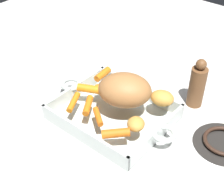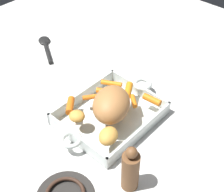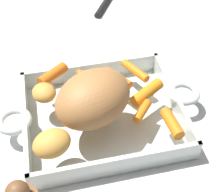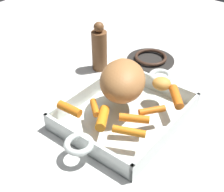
% 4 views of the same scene
% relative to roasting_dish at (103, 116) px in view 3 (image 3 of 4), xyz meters
% --- Properties ---
extents(ground_plane, '(1.85, 1.85, 0.00)m').
position_rel_roasting_dish_xyz_m(ground_plane, '(0.00, 0.00, -0.02)').
color(ground_plane, silver).
extents(roasting_dish, '(0.39, 0.25, 0.05)m').
position_rel_roasting_dish_xyz_m(roasting_dish, '(0.00, 0.00, 0.00)').
color(roasting_dish, silver).
rests_on(roasting_dish, ground_plane).
extents(pork_roast, '(0.18, 0.16, 0.09)m').
position_rel_roasting_dish_xyz_m(pork_roast, '(0.02, 0.02, 0.08)').
color(pork_roast, '#B07440').
rests_on(pork_roast, roasting_dish).
extents(baby_carrot_short, '(0.05, 0.07, 0.02)m').
position_rel_roasting_dish_xyz_m(baby_carrot_short, '(-0.04, -0.05, 0.04)').
color(baby_carrot_short, orange).
rests_on(baby_carrot_short, roasting_dish).
extents(baby_carrot_center_right, '(0.05, 0.07, 0.02)m').
position_rel_roasting_dish_xyz_m(baby_carrot_center_right, '(-0.08, -0.07, 0.04)').
color(baby_carrot_center_right, orange).
rests_on(baby_carrot_center_right, roasting_dish).
extents(baby_carrot_center_left, '(0.07, 0.06, 0.03)m').
position_rel_roasting_dish_xyz_m(baby_carrot_center_left, '(-0.09, 0.00, 0.04)').
color(baby_carrot_center_left, orange).
rests_on(baby_carrot_center_left, roasting_dish).
extents(baby_carrot_northwest, '(0.06, 0.05, 0.02)m').
position_rel_roasting_dish_xyz_m(baby_carrot_northwest, '(0.01, -0.07, 0.04)').
color(baby_carrot_northwest, orange).
rests_on(baby_carrot_northwest, roasting_dish).
extents(baby_carrot_northeast, '(0.03, 0.06, 0.02)m').
position_rel_roasting_dish_xyz_m(baby_carrot_northeast, '(-0.11, 0.08, 0.04)').
color(baby_carrot_northeast, orange).
rests_on(baby_carrot_northeast, roasting_dish).
extents(baby_carrot_southeast, '(0.07, 0.06, 0.03)m').
position_rel_roasting_dish_xyz_m(baby_carrot_southeast, '(0.08, -0.09, 0.04)').
color(baby_carrot_southeast, orange).
rests_on(baby_carrot_southeast, roasting_dish).
extents(baby_carrot_long, '(0.04, 0.05, 0.02)m').
position_rel_roasting_dish_xyz_m(baby_carrot_long, '(-0.07, 0.04, 0.04)').
color(baby_carrot_long, orange).
rests_on(baby_carrot_long, roasting_dish).
extents(potato_near_roast, '(0.08, 0.07, 0.04)m').
position_rel_roasting_dish_xyz_m(potato_near_roast, '(0.10, 0.08, 0.05)').
color(potato_near_roast, gold).
rests_on(potato_near_roast, roasting_dish).
extents(potato_whole, '(0.06, 0.06, 0.03)m').
position_rel_roasting_dish_xyz_m(potato_whole, '(0.10, -0.04, 0.05)').
color(potato_whole, gold).
rests_on(potato_whole, roasting_dish).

